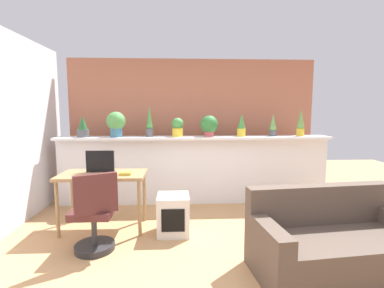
{
  "coord_description": "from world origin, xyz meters",
  "views": [
    {
      "loc": [
        -0.27,
        -2.66,
        1.55
      ],
      "look_at": [
        -0.08,
        1.14,
        1.11
      ],
      "focal_mm": 26.29,
      "sensor_mm": 36.0,
      "label": 1
    }
  ],
  "objects_px": {
    "potted_plant_2": "(149,123)",
    "book_on_desk": "(125,173)",
    "potted_plant_1": "(116,123)",
    "side_cube_shelf": "(173,215)",
    "potted_plant_3": "(178,127)",
    "desk": "(103,180)",
    "potted_plant_0": "(83,128)",
    "potted_plant_5": "(241,125)",
    "tv_monitor": "(100,161)",
    "office_chair": "(95,218)",
    "potted_plant_6": "(273,127)",
    "potted_plant_4": "(209,125)",
    "potted_plant_7": "(301,124)",
    "couch": "(334,244)"
  },
  "relations": [
    {
      "from": "tv_monitor",
      "to": "office_chair",
      "type": "height_order",
      "value": "tv_monitor"
    },
    {
      "from": "potted_plant_7",
      "to": "potted_plant_1",
      "type": "bearing_deg",
      "value": -179.5
    },
    {
      "from": "potted_plant_2",
      "to": "side_cube_shelf",
      "type": "relative_size",
      "value": 1.03
    },
    {
      "from": "potted_plant_3",
      "to": "book_on_desk",
      "type": "bearing_deg",
      "value": -121.48
    },
    {
      "from": "desk",
      "to": "tv_monitor",
      "type": "height_order",
      "value": "tv_monitor"
    },
    {
      "from": "potted_plant_6",
      "to": "office_chair",
      "type": "height_order",
      "value": "potted_plant_6"
    },
    {
      "from": "tv_monitor",
      "to": "potted_plant_3",
      "type": "bearing_deg",
      "value": 41.2
    },
    {
      "from": "office_chair",
      "to": "book_on_desk",
      "type": "height_order",
      "value": "office_chair"
    },
    {
      "from": "potted_plant_6",
      "to": "desk",
      "type": "height_order",
      "value": "potted_plant_6"
    },
    {
      "from": "desk",
      "to": "potted_plant_4",
      "type": "bearing_deg",
      "value": 32.92
    },
    {
      "from": "potted_plant_0",
      "to": "potted_plant_5",
      "type": "distance_m",
      "value": 2.58
    },
    {
      "from": "potted_plant_3",
      "to": "desk",
      "type": "bearing_deg",
      "value": -134.9
    },
    {
      "from": "potted_plant_0",
      "to": "potted_plant_6",
      "type": "bearing_deg",
      "value": 1.19
    },
    {
      "from": "potted_plant_1",
      "to": "office_chair",
      "type": "xyz_separation_m",
      "value": [
        0.08,
        -1.59,
        -0.98
      ]
    },
    {
      "from": "potted_plant_0",
      "to": "book_on_desk",
      "type": "bearing_deg",
      "value": -50.67
    },
    {
      "from": "office_chair",
      "to": "couch",
      "type": "bearing_deg",
      "value": -11.83
    },
    {
      "from": "potted_plant_4",
      "to": "potted_plant_6",
      "type": "height_order",
      "value": "potted_plant_6"
    },
    {
      "from": "potted_plant_3",
      "to": "desk",
      "type": "distance_m",
      "value": 1.52
    },
    {
      "from": "potted_plant_1",
      "to": "desk",
      "type": "relative_size",
      "value": 0.37
    },
    {
      "from": "potted_plant_6",
      "to": "potted_plant_7",
      "type": "relative_size",
      "value": 0.82
    },
    {
      "from": "desk",
      "to": "book_on_desk",
      "type": "bearing_deg",
      "value": -18.65
    },
    {
      "from": "potted_plant_1",
      "to": "potted_plant_7",
      "type": "relative_size",
      "value": 0.91
    },
    {
      "from": "potted_plant_7",
      "to": "office_chair",
      "type": "distance_m",
      "value": 3.51
    },
    {
      "from": "potted_plant_7",
      "to": "potted_plant_6",
      "type": "bearing_deg",
      "value": 176.22
    },
    {
      "from": "potted_plant_1",
      "to": "tv_monitor",
      "type": "height_order",
      "value": "potted_plant_1"
    },
    {
      "from": "potted_plant_5",
      "to": "book_on_desk",
      "type": "relative_size",
      "value": 2.63
    },
    {
      "from": "potted_plant_6",
      "to": "potted_plant_4",
      "type": "bearing_deg",
      "value": -177.97
    },
    {
      "from": "couch",
      "to": "potted_plant_6",
      "type": "bearing_deg",
      "value": 87.3
    },
    {
      "from": "potted_plant_5",
      "to": "book_on_desk",
      "type": "bearing_deg",
      "value": -148.2
    },
    {
      "from": "office_chair",
      "to": "book_on_desk",
      "type": "distance_m",
      "value": 0.7
    },
    {
      "from": "potted_plant_3",
      "to": "potted_plant_5",
      "type": "bearing_deg",
      "value": -0.88
    },
    {
      "from": "potted_plant_2",
      "to": "potted_plant_0",
      "type": "bearing_deg",
      "value": -177.98
    },
    {
      "from": "potted_plant_7",
      "to": "tv_monitor",
      "type": "distance_m",
      "value": 3.25
    },
    {
      "from": "potted_plant_5",
      "to": "potted_plant_6",
      "type": "height_order",
      "value": "potted_plant_5"
    },
    {
      "from": "potted_plant_2",
      "to": "book_on_desk",
      "type": "distance_m",
      "value": 1.25
    },
    {
      "from": "tv_monitor",
      "to": "office_chair",
      "type": "distance_m",
      "value": 0.89
    },
    {
      "from": "office_chair",
      "to": "side_cube_shelf",
      "type": "distance_m",
      "value": 0.97
    },
    {
      "from": "tv_monitor",
      "to": "potted_plant_1",
      "type": "bearing_deg",
      "value": 87.81
    },
    {
      "from": "potted_plant_1",
      "to": "side_cube_shelf",
      "type": "bearing_deg",
      "value": -50.86
    },
    {
      "from": "potted_plant_4",
      "to": "tv_monitor",
      "type": "height_order",
      "value": "potted_plant_4"
    },
    {
      "from": "tv_monitor",
      "to": "potted_plant_4",
      "type": "bearing_deg",
      "value": 29.87
    },
    {
      "from": "office_chair",
      "to": "tv_monitor",
      "type": "bearing_deg",
      "value": 99.23
    },
    {
      "from": "potted_plant_4",
      "to": "side_cube_shelf",
      "type": "bearing_deg",
      "value": -116.26
    },
    {
      "from": "desk",
      "to": "potted_plant_0",
      "type": "bearing_deg",
      "value": 120.12
    },
    {
      "from": "office_chair",
      "to": "couch",
      "type": "relative_size",
      "value": 0.56
    },
    {
      "from": "potted_plant_0",
      "to": "potted_plant_1",
      "type": "xyz_separation_m",
      "value": [
        0.53,
        0.01,
        0.08
      ]
    },
    {
      "from": "potted_plant_5",
      "to": "book_on_desk",
      "type": "height_order",
      "value": "potted_plant_5"
    },
    {
      "from": "potted_plant_2",
      "to": "potted_plant_7",
      "type": "height_order",
      "value": "potted_plant_2"
    },
    {
      "from": "tv_monitor",
      "to": "office_chair",
      "type": "bearing_deg",
      "value": -80.77
    },
    {
      "from": "potted_plant_3",
      "to": "desk",
      "type": "xyz_separation_m",
      "value": [
        -0.98,
        -0.98,
        -0.63
      ]
    }
  ]
}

